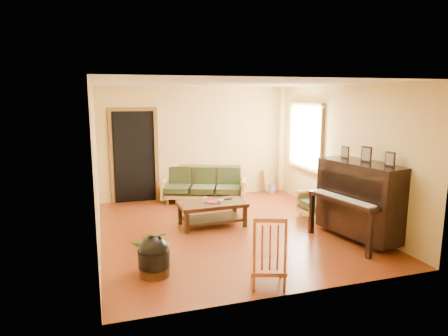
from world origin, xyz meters
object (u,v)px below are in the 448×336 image
object	(u,v)px
coffee_table	(212,214)
red_chair	(268,250)
ceramic_crock	(272,188)
potted_plant	(152,249)
sofa	(203,184)
armchair	(320,200)
piano	(361,201)
footstool	(154,261)

from	to	relation	value
coffee_table	red_chair	distance (m)	2.50
ceramic_crock	potted_plant	world-z (taller)	potted_plant
coffee_table	sofa	bearing A→B (deg)	80.82
red_chair	ceramic_crock	size ratio (longest dim) A/B	4.29
sofa	armchair	distance (m)	2.69
armchair	ceramic_crock	xyz separation A→B (m)	(0.01, 2.29, -0.28)
armchair	potted_plant	bearing A→B (deg)	-163.18
armchair	piano	xyz separation A→B (m)	(0.06, -1.16, 0.27)
footstool	sofa	bearing A→B (deg)	65.50
footstool	red_chair	xyz separation A→B (m)	(1.35, -0.71, 0.27)
piano	potted_plant	xyz separation A→B (m)	(-3.49, -0.15, -0.36)
coffee_table	potted_plant	distance (m)	2.07
armchair	red_chair	xyz separation A→B (m)	(-2.07, -2.21, 0.08)
sofa	armchair	xyz separation A→B (m)	(1.84, -1.97, -0.01)
sofa	potted_plant	distance (m)	3.65
footstool	ceramic_crock	xyz separation A→B (m)	(3.43, 3.79, -0.10)
footstool	armchair	bearing A→B (deg)	23.67
coffee_table	red_chair	bearing A→B (deg)	-89.00
coffee_table	potted_plant	bearing A→B (deg)	-129.54
armchair	footstool	bearing A→B (deg)	-160.52
piano	sofa	bearing A→B (deg)	109.71
sofa	footstool	bearing A→B (deg)	-93.36
coffee_table	potted_plant	xyz separation A→B (m)	(-1.32, -1.60, 0.08)
sofa	coffee_table	bearing A→B (deg)	-78.04
coffee_table	footstool	world-z (taller)	coffee_table
red_chair	coffee_table	bearing A→B (deg)	109.12
coffee_table	armchair	distance (m)	2.14
piano	red_chair	world-z (taller)	piano
sofa	armchair	world-z (taller)	sofa
ceramic_crock	potted_plant	size ratio (longest dim) A/B	0.37
armchair	footstool	distance (m)	3.74
potted_plant	ceramic_crock	bearing A→B (deg)	46.40
sofa	armchair	bearing A→B (deg)	-25.88
potted_plant	armchair	bearing A→B (deg)	21.01
red_chair	ceramic_crock	bearing A→B (deg)	83.34
sofa	footstool	world-z (taller)	sofa
coffee_table	ceramic_crock	bearing A→B (deg)	43.52
armchair	ceramic_crock	size ratio (longest dim) A/B	3.57
sofa	footstool	distance (m)	3.82
red_chair	ceramic_crock	world-z (taller)	red_chair
sofa	ceramic_crock	world-z (taller)	sofa
coffee_table	ceramic_crock	distance (m)	2.92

